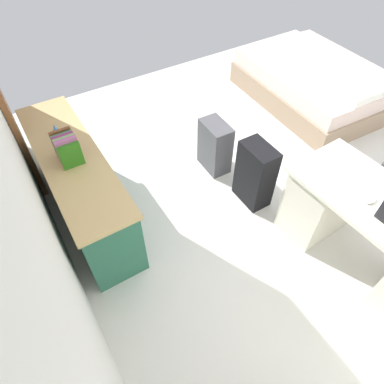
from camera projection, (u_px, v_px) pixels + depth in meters
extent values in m
plane|color=silver|center=(287.00, 181.00, 3.59)|extent=(5.66, 5.66, 0.00)
cube|color=silver|center=(11.00, 172.00, 1.77)|extent=(4.32, 0.10, 2.69)
cube|color=beige|center=(321.00, 199.00, 2.95)|extent=(0.42, 0.61, 0.70)
cube|color=#28664C|center=(80.00, 187.00, 3.05)|extent=(1.76, 0.44, 0.70)
cube|color=tan|center=(69.00, 157.00, 2.78)|extent=(1.80, 0.48, 0.04)
cube|color=#225641|center=(124.00, 216.00, 3.02)|extent=(0.67, 0.01, 0.24)
cube|color=#225641|center=(92.00, 165.00, 3.47)|extent=(0.67, 0.01, 0.24)
cube|color=gray|center=(312.00, 90.00, 4.55)|extent=(1.97, 1.50, 0.28)
cube|color=beige|center=(317.00, 73.00, 4.37)|extent=(1.91, 1.44, 0.20)
cube|color=white|center=(361.00, 87.00, 3.86)|extent=(0.52, 0.70, 0.10)
cube|color=black|center=(255.00, 175.00, 3.18)|extent=(0.36, 0.23, 0.66)
cube|color=#4C4C51|center=(215.00, 146.00, 3.54)|extent=(0.37, 0.23, 0.56)
ellipsoid|color=white|center=(370.00, 200.00, 2.42)|extent=(0.06, 0.10, 0.03)
cube|color=#296C17|center=(71.00, 156.00, 2.60)|extent=(0.04, 0.17, 0.21)
cube|color=#A85A8A|center=(69.00, 151.00, 2.61)|extent=(0.04, 0.17, 0.24)
cube|color=#73A55E|center=(68.00, 149.00, 2.64)|extent=(0.04, 0.17, 0.23)
cube|color=#862B61|center=(66.00, 147.00, 2.66)|extent=(0.04, 0.17, 0.22)
cube|color=#3F7953|center=(65.00, 144.00, 2.69)|extent=(0.03, 0.17, 0.21)
cube|color=brown|center=(63.00, 141.00, 2.71)|extent=(0.02, 0.17, 0.22)
cone|color=#4C7FBF|center=(56.00, 130.00, 2.90)|extent=(0.08, 0.08, 0.11)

